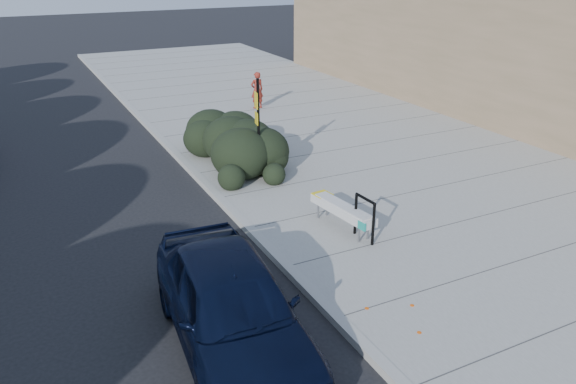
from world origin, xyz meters
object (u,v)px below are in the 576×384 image
(sedan_navy, at_px, (232,305))
(pedestrian, at_px, (257,90))
(sign_post, at_px, (258,123))
(bench, at_px, (342,210))
(bike_rack, at_px, (365,214))

(sedan_navy, relative_size, pedestrian, 3.17)
(sedan_navy, distance_m, pedestrian, 15.41)
(sign_post, relative_size, pedestrian, 1.87)
(bench, distance_m, sign_post, 4.17)
(bench, relative_size, bike_rack, 1.99)
(bench, relative_size, pedestrian, 1.35)
(bike_rack, height_order, pedestrian, pedestrian)
(sign_post, height_order, pedestrian, sign_post)
(pedestrian, bearing_deg, bench, 75.69)
(bike_rack, distance_m, sedan_navy, 4.47)
(bench, height_order, sign_post, sign_post)
(bike_rack, bearing_deg, bench, 98.19)
(sign_post, relative_size, sedan_navy, 0.59)
(sedan_navy, bearing_deg, bike_rack, 31.82)
(bench, height_order, sedan_navy, sedan_navy)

